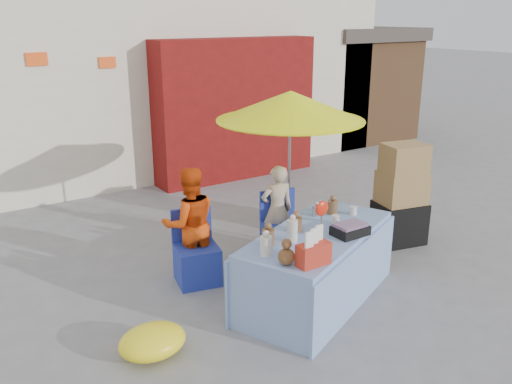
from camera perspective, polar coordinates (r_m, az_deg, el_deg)
ground at (r=6.22m, az=1.18°, el=-10.64°), size 80.00×80.00×0.00m
backdrop at (r=12.52m, az=-17.70°, el=17.85°), size 14.00×8.00×7.80m
market_table at (r=5.96m, az=6.39°, el=-7.67°), size 2.29×1.72×1.26m
chair_left at (r=6.41m, az=-6.23°, el=-7.27°), size 0.57×0.57×0.85m
chair_right at (r=7.01m, az=2.86°, el=-4.86°), size 0.57×0.57×0.85m
vendor_orange at (r=6.35m, az=-6.96°, el=-3.36°), size 0.76×0.65×1.36m
vendor_beige at (r=6.99m, az=2.22°, el=-1.93°), size 0.49×0.38×1.20m
umbrella at (r=6.95m, az=3.65°, el=8.98°), size 1.90×1.90×2.09m
box_stack at (r=7.57m, az=15.01°, el=-0.60°), size 0.73×0.64×1.39m
tarp_bundle at (r=5.24m, az=-10.85°, el=-15.19°), size 0.66×0.54×0.29m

